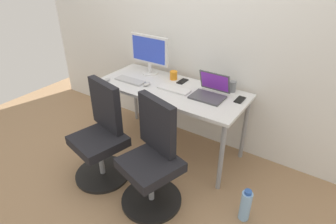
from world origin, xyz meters
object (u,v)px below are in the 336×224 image
open_laptop (210,91)px  water_bottle_on_floor (246,205)px  coffee_mug (174,75)px  office_chair_left (102,137)px  desktop_monitor (149,52)px  office_chair_right (153,160)px

open_laptop → water_bottle_on_floor: bearing=-39.8°
coffee_mug → office_chair_left: bearing=-103.9°
desktop_monitor → coffee_mug: desktop_monitor is taller
office_chair_left → open_laptop: 1.12m
open_laptop → coffee_mug: 0.53m
office_chair_left → desktop_monitor: bearing=95.9°
coffee_mug → desktop_monitor: bearing=-178.9°
office_chair_left → coffee_mug: 1.00m
office_chair_right → desktop_monitor: desktop_monitor is taller
office_chair_left → office_chair_right: same height
water_bottle_on_floor → office_chair_right: bearing=-163.8°
office_chair_right → coffee_mug: (-0.38, 0.91, 0.37)m
desktop_monitor → coffee_mug: size_ratio=5.22×
office_chair_right → desktop_monitor: size_ratio=1.96×
office_chair_left → water_bottle_on_floor: size_ratio=3.03×
water_bottle_on_floor → office_chair_left: bearing=-170.8°
desktop_monitor → open_laptop: (0.83, -0.14, -0.20)m
water_bottle_on_floor → coffee_mug: (-1.16, 0.68, 0.65)m
water_bottle_on_floor → desktop_monitor: desktop_monitor is taller
desktop_monitor → water_bottle_on_floor: bearing=-24.7°
water_bottle_on_floor → open_laptop: 1.06m
water_bottle_on_floor → coffee_mug: size_ratio=3.37×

